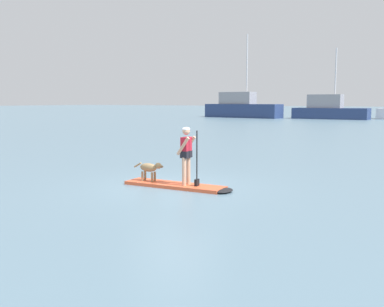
# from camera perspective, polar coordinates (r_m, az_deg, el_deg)

# --- Properties ---
(ground_plane) EXTENTS (400.00, 400.00, 0.00)m
(ground_plane) POSITION_cam_1_polar(r_m,az_deg,el_deg) (13.05, -2.29, -4.38)
(ground_plane) COLOR slate
(paddleboard) EXTENTS (3.43, 0.93, 0.10)m
(paddleboard) POSITION_cam_1_polar(r_m,az_deg,el_deg) (12.93, -1.42, -4.25)
(paddleboard) COLOR #E55933
(paddleboard) RESTS_ON ground_plane
(person_paddler) EXTENTS (0.62, 0.49, 1.69)m
(person_paddler) POSITION_cam_1_polar(r_m,az_deg,el_deg) (12.68, -0.70, 0.23)
(person_paddler) COLOR tan
(person_paddler) RESTS_ON paddleboard
(dog) EXTENTS (1.06, 0.25, 0.59)m
(dog) POSITION_cam_1_polar(r_m,az_deg,el_deg) (13.42, -5.52, -1.92)
(dog) COLOR #997A51
(dog) RESTS_ON paddleboard
(moored_boat_center) EXTENTS (12.56, 4.25, 12.50)m
(moored_boat_center) POSITION_cam_1_polar(r_m,az_deg,el_deg) (67.92, 6.47, 5.96)
(moored_boat_center) COLOR navy
(moored_boat_center) RESTS_ON ground_plane
(moored_boat_port) EXTENTS (10.38, 3.20, 9.87)m
(moored_boat_port) POSITION_cam_1_polar(r_m,az_deg,el_deg) (65.25, 17.42, 5.47)
(moored_boat_port) COLOR navy
(moored_boat_port) RESTS_ON ground_plane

